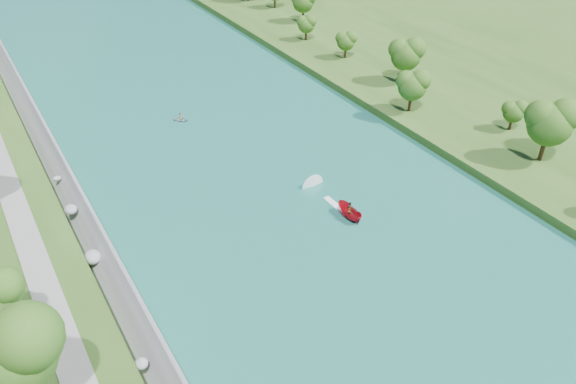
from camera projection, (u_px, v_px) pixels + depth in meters
ground at (334, 251)px, 70.46m from camera, size 260.00×260.00×0.00m
river_water at (257, 176)px, 84.40m from camera, size 55.00×240.00×0.10m
berm_east at (488, 97)px, 105.17m from camera, size 44.00×240.00×1.50m
riprap_bank at (83, 227)px, 71.53m from camera, size 4.30×236.00×4.07m
riverside_path at (23, 228)px, 68.49m from camera, size 3.00×200.00×0.10m
trees_east at (432, 73)px, 100.52m from camera, size 17.35×142.43×11.66m
motorboat at (344, 208)px, 76.36m from camera, size 3.60×19.10×2.21m
raft at (181, 119)px, 98.54m from camera, size 3.22×3.28×1.51m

